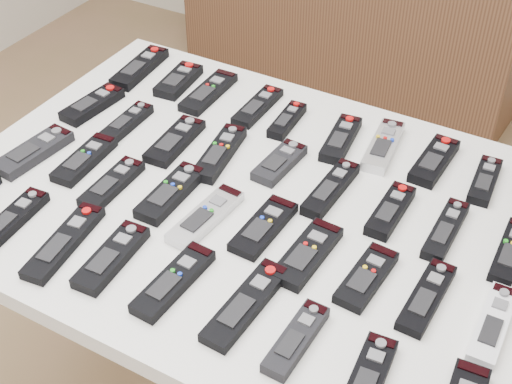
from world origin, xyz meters
The scene contains 37 objects.
table centered at (0.10, 0.05, 0.72)m, with size 1.25×0.88×0.78m.
sideboard centered at (-0.41, 1.78, 0.38)m, with size 1.51×0.38×0.76m, color #452B1B.
remote_0 centered at (-0.41, 0.35, 0.79)m, with size 0.06×0.20×0.02m, color black.
remote_1 centered at (-0.28, 0.34, 0.79)m, with size 0.06×0.15×0.02m, color black.
remote_2 centered at (-0.19, 0.34, 0.79)m, with size 0.06×0.19×0.02m, color black.
remote_3 centered at (-0.06, 0.34, 0.79)m, with size 0.05×0.17×0.02m, color black.
remote_4 centered at (0.03, 0.32, 0.79)m, with size 0.04×0.14×0.02m, color black.
remote_5 centered at (0.17, 0.31, 0.79)m, with size 0.05×0.17×0.02m, color black.
remote_6 centered at (0.27, 0.33, 0.79)m, with size 0.05×0.18×0.02m, color #B7B7BC.
remote_7 centered at (0.38, 0.34, 0.79)m, with size 0.06×0.17×0.02m, color black.
remote_8 centered at (0.49, 0.32, 0.79)m, with size 0.04×0.15×0.02m, color black.
remote_10 centered at (-0.40, 0.15, 0.79)m, with size 0.06×0.17×0.02m, color black.
remote_11 centered at (-0.28, 0.13, 0.79)m, with size 0.04×0.15×0.02m, color black.
remote_12 centered at (-0.15, 0.13, 0.79)m, with size 0.06×0.18×0.02m, color black.
remote_13 centered at (-0.03, 0.13, 0.79)m, with size 0.05×0.19×0.02m, color black.
remote_14 centered at (0.09, 0.17, 0.79)m, with size 0.05×0.15×0.02m, color black.
remote_15 centered at (0.23, 0.14, 0.79)m, with size 0.05×0.18×0.02m, color black.
remote_16 centered at (0.36, 0.14, 0.79)m, with size 0.05×0.16×0.02m, color black.
remote_17 centered at (0.47, 0.14, 0.79)m, with size 0.04×0.17×0.02m, color black.
remote_18 centered at (0.59, 0.14, 0.79)m, with size 0.04×0.17×0.02m, color black.
remote_19 centered at (-0.39, -0.06, 0.79)m, with size 0.06×0.18×0.02m, color black.
remote_20 centered at (-0.28, -0.03, 0.79)m, with size 0.06×0.17×0.02m, color black.
remote_21 centered at (-0.17, -0.06, 0.79)m, with size 0.05×0.17×0.02m, color black.
remote_22 centered at (-0.05, -0.03, 0.79)m, with size 0.06×0.18×0.02m, color black.
remote_23 centered at (0.05, -0.06, 0.79)m, with size 0.05×0.19×0.02m, color #B7B7BC.
remote_24 centered at (0.16, -0.02, 0.79)m, with size 0.06×0.17×0.02m, color black.
remote_25 centered at (0.27, -0.05, 0.79)m, with size 0.06×0.18×0.02m, color black.
remote_26 centered at (0.39, -0.05, 0.79)m, with size 0.06×0.16×0.02m, color black.
remote_27 centered at (0.49, -0.04, 0.79)m, with size 0.05×0.18×0.02m, color black.
remote_28 centered at (0.61, -0.05, 0.79)m, with size 0.05×0.18×0.02m, color silver.
remote_30 centered at (-0.28, -0.25, 0.79)m, with size 0.05×0.18×0.02m, color black.
remote_31 centered at (-0.14, -0.25, 0.79)m, with size 0.05×0.21×0.02m, color black.
remote_32 centered at (-0.04, -0.24, 0.79)m, with size 0.06×0.18×0.02m, color black.
remote_33 centered at (0.09, -0.23, 0.79)m, with size 0.05×0.19×0.02m, color black.
remote_34 centered at (0.23, -0.21, 0.79)m, with size 0.05×0.21×0.02m, color black.
remote_35 centered at (0.34, -0.24, 0.79)m, with size 0.04×0.16×0.02m, color black.
remote_36 centered at (0.47, -0.25, 0.79)m, with size 0.05×0.16×0.02m, color black.
Camera 1 is at (0.64, -0.91, 1.72)m, focal length 50.00 mm.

